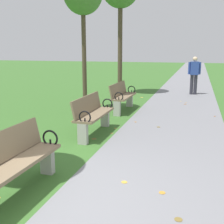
# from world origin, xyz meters

# --- Properties ---
(ground_plane) EXTENTS (80.00, 80.00, 0.00)m
(ground_plane) POSITION_xyz_m (0.00, 0.00, 0.00)
(ground_plane) COLOR #386628
(paved_walkway) EXTENTS (2.52, 44.00, 0.02)m
(paved_walkway) POSITION_xyz_m (1.26, 18.00, 0.01)
(paved_walkway) COLOR slate
(paved_walkway) RESTS_ON ground
(park_bench_1) EXTENTS (0.49, 1.61, 0.90)m
(park_bench_1) POSITION_xyz_m (-0.50, 0.00, 0.49)
(park_bench_1) COLOR #7A664C
(park_bench_1) RESTS_ON ground
(park_bench_2) EXTENTS (0.47, 1.60, 0.90)m
(park_bench_2) POSITION_xyz_m (-0.50, 2.98, 0.49)
(park_bench_2) COLOR #7A664C
(park_bench_2) RESTS_ON ground
(park_bench_3) EXTENTS (0.51, 1.61, 0.90)m
(park_bench_3) POSITION_xyz_m (-0.50, 5.66, 0.49)
(park_bench_3) COLOR #7A664C
(park_bench_3) RESTS_ON ground
(pedestrian_walking) EXTENTS (0.53, 0.26, 1.62)m
(pedestrian_walking) POSITION_xyz_m (1.62, 9.73, 0.93)
(pedestrian_walking) COLOR #2D2D38
(pedestrian_walking) RESTS_ON paved_walkway
(scattered_leaves) EXTENTS (4.77, 10.43, 0.02)m
(scattered_leaves) POSITION_xyz_m (-0.07, 3.57, 0.01)
(scattered_leaves) COLOR #BC842D
(scattered_leaves) RESTS_ON ground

